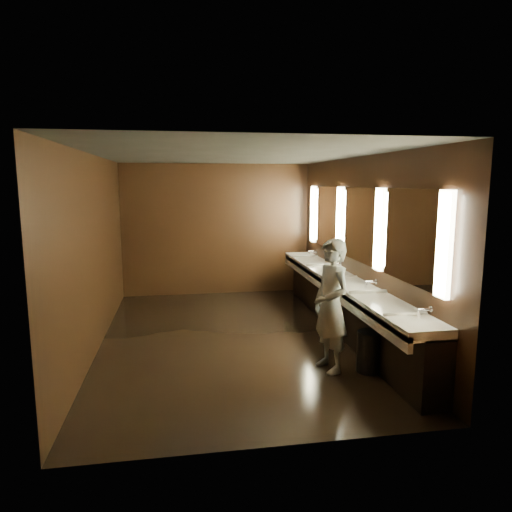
{
  "coord_description": "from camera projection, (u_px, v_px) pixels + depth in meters",
  "views": [
    {
      "loc": [
        -0.79,
        -6.77,
        2.4
      ],
      "look_at": [
        0.35,
        0.0,
        1.29
      ],
      "focal_mm": 32.0,
      "sensor_mm": 36.0,
      "label": 1
    }
  ],
  "objects": [
    {
      "name": "mirror_band",
      "position": [
        358.0,
        224.0,
        7.15
      ],
      "size": [
        0.06,
        5.03,
        1.15
      ],
      "color": "#FBF5C2",
      "rests_on": "wall_right"
    },
    {
      "name": "ceiling",
      "position": [
        232.0,
        155.0,
        6.66
      ],
      "size": [
        4.0,
        6.0,
        0.02
      ],
      "primitive_type": "cube",
      "color": "#2D2D2B",
      "rests_on": "wall_back"
    },
    {
      "name": "floor",
      "position": [
        234.0,
        338.0,
        7.1
      ],
      "size": [
        6.0,
        6.0,
        0.0
      ],
      "primitive_type": "plane",
      "color": "black",
      "rests_on": "ground"
    },
    {
      "name": "wall_back",
      "position": [
        217.0,
        230.0,
        9.8
      ],
      "size": [
        4.0,
        0.02,
        2.8
      ],
      "primitive_type": "cube",
      "color": "black",
      "rests_on": "floor"
    },
    {
      "name": "sink_counter",
      "position": [
        344.0,
        302.0,
        7.32
      ],
      "size": [
        0.55,
        5.4,
        1.01
      ],
      "color": "black",
      "rests_on": "floor"
    },
    {
      "name": "wall_left",
      "position": [
        95.0,
        253.0,
        6.55
      ],
      "size": [
        0.02,
        6.0,
        2.8
      ],
      "primitive_type": "cube",
      "color": "black",
      "rests_on": "floor"
    },
    {
      "name": "person",
      "position": [
        331.0,
        306.0,
        5.79
      ],
      "size": [
        0.54,
        0.7,
        1.71
      ],
      "primitive_type": "imported",
      "rotation": [
        0.0,
        0.0,
        -1.33
      ],
      "color": "#87B4CA",
      "rests_on": "floor"
    },
    {
      "name": "wall_right",
      "position": [
        359.0,
        246.0,
        7.21
      ],
      "size": [
        0.02,
        6.0,
        2.8
      ],
      "primitive_type": "cube",
      "color": "black",
      "rests_on": "floor"
    },
    {
      "name": "wall_front",
      "position": [
        273.0,
        299.0,
        3.96
      ],
      "size": [
        4.0,
        0.02,
        2.8
      ],
      "primitive_type": "cube",
      "color": "black",
      "rests_on": "floor"
    },
    {
      "name": "trash_bin",
      "position": [
        370.0,
        351.0,
        5.83
      ],
      "size": [
        0.44,
        0.44,
        0.53
      ],
      "primitive_type": "cylinder",
      "rotation": [
        0.0,
        0.0,
        -0.38
      ],
      "color": "black",
      "rests_on": "floor"
    }
  ]
}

